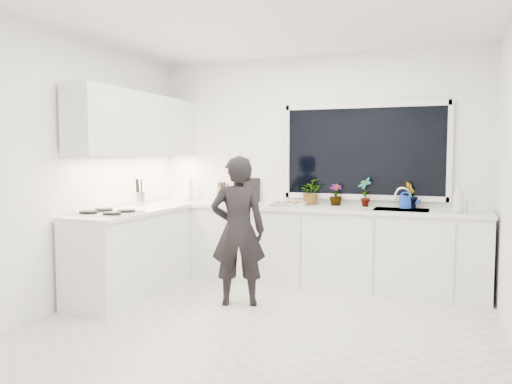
% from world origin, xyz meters
% --- Properties ---
extents(floor, '(4.00, 3.50, 0.02)m').
position_xyz_m(floor, '(0.00, 0.00, -0.01)').
color(floor, beige).
rests_on(floor, ground).
extents(wall_back, '(4.00, 0.02, 2.70)m').
position_xyz_m(wall_back, '(0.00, 1.76, 1.35)').
color(wall_back, white).
rests_on(wall_back, ground).
extents(wall_left, '(0.02, 3.50, 2.70)m').
position_xyz_m(wall_left, '(-2.01, 0.00, 1.35)').
color(wall_left, white).
rests_on(wall_left, ground).
extents(ceiling, '(4.00, 3.50, 0.02)m').
position_xyz_m(ceiling, '(0.00, 0.00, 2.71)').
color(ceiling, white).
rests_on(ceiling, wall_back).
extents(window, '(1.80, 0.02, 1.00)m').
position_xyz_m(window, '(0.60, 1.73, 1.55)').
color(window, black).
rests_on(window, wall_back).
extents(base_cabinets_back, '(3.92, 0.58, 0.88)m').
position_xyz_m(base_cabinets_back, '(0.00, 1.45, 0.44)').
color(base_cabinets_back, white).
rests_on(base_cabinets_back, floor).
extents(base_cabinets_left, '(0.58, 1.60, 0.88)m').
position_xyz_m(base_cabinets_left, '(-1.67, 0.35, 0.44)').
color(base_cabinets_left, white).
rests_on(base_cabinets_left, floor).
extents(countertop_back, '(3.94, 0.62, 0.04)m').
position_xyz_m(countertop_back, '(0.00, 1.44, 0.90)').
color(countertop_back, silver).
rests_on(countertop_back, base_cabinets_back).
extents(countertop_left, '(0.62, 1.60, 0.04)m').
position_xyz_m(countertop_left, '(-1.67, 0.35, 0.90)').
color(countertop_left, silver).
rests_on(countertop_left, base_cabinets_left).
extents(upper_cabinets, '(0.34, 2.10, 0.70)m').
position_xyz_m(upper_cabinets, '(-1.79, 0.70, 1.85)').
color(upper_cabinets, white).
rests_on(upper_cabinets, wall_left).
extents(sink, '(0.58, 0.42, 0.14)m').
position_xyz_m(sink, '(1.05, 1.45, 0.87)').
color(sink, silver).
rests_on(sink, countertop_back).
extents(faucet, '(0.03, 0.03, 0.22)m').
position_xyz_m(faucet, '(1.05, 1.65, 1.03)').
color(faucet, silver).
rests_on(faucet, countertop_back).
extents(stovetop, '(0.56, 0.48, 0.03)m').
position_xyz_m(stovetop, '(-1.69, -0.00, 0.94)').
color(stovetop, black).
rests_on(stovetop, countertop_left).
extents(person, '(0.64, 0.53, 1.50)m').
position_xyz_m(person, '(-0.45, 0.43, 0.75)').
color(person, black).
rests_on(person, floor).
extents(pizza_tray, '(0.46, 0.36, 0.03)m').
position_xyz_m(pizza_tray, '(-0.21, 1.42, 0.94)').
color(pizza_tray, silver).
rests_on(pizza_tray, countertop_back).
extents(pizza, '(0.42, 0.32, 0.01)m').
position_xyz_m(pizza, '(-0.21, 1.42, 0.95)').
color(pizza, red).
rests_on(pizza, pizza_tray).
extents(watering_can, '(0.18, 0.18, 0.13)m').
position_xyz_m(watering_can, '(1.08, 1.61, 0.98)').
color(watering_can, blue).
rests_on(watering_can, countertop_back).
extents(paper_towel_roll, '(0.14, 0.14, 0.26)m').
position_xyz_m(paper_towel_roll, '(-1.61, 1.55, 1.05)').
color(paper_towel_roll, white).
rests_on(paper_towel_roll, countertop_back).
extents(knife_block, '(0.15, 0.13, 0.22)m').
position_xyz_m(knife_block, '(-1.14, 1.59, 1.03)').
color(knife_block, olive).
rests_on(knife_block, countertop_back).
extents(utensil_crock, '(0.14, 0.14, 0.16)m').
position_xyz_m(utensil_crock, '(-1.85, 0.80, 1.00)').
color(utensil_crock, silver).
rests_on(utensil_crock, countertop_left).
extents(picture_frame_large, '(0.22, 0.03, 0.28)m').
position_xyz_m(picture_frame_large, '(-0.92, 1.69, 1.06)').
color(picture_frame_large, black).
rests_on(picture_frame_large, countertop_back).
extents(picture_frame_small, '(0.25, 0.08, 0.30)m').
position_xyz_m(picture_frame_small, '(-0.81, 1.69, 1.07)').
color(picture_frame_small, black).
rests_on(picture_frame_small, countertop_back).
extents(herb_plants, '(1.42, 0.37, 0.34)m').
position_xyz_m(herb_plants, '(0.33, 1.61, 1.07)').
color(herb_plants, '#26662D').
rests_on(herb_plants, countertop_back).
extents(soap_bottles, '(0.26, 0.16, 0.30)m').
position_xyz_m(soap_bottles, '(1.65, 1.30, 1.06)').
color(soap_bottles, '#D8BF66').
rests_on(soap_bottles, countertop_back).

